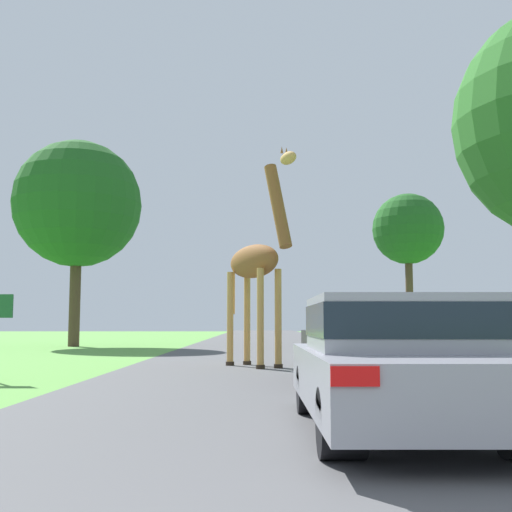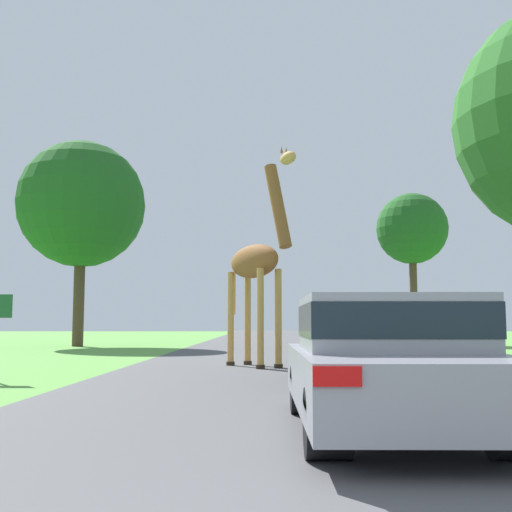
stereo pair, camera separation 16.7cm
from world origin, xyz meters
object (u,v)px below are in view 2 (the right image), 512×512
Objects in this scene: giraffe_near_road at (257,263)px; tree_left_edge at (412,230)px; car_queue_right at (372,335)px; car_lead_maroon at (387,360)px; car_queue_left at (357,339)px; tree_centre_back at (81,205)px.

tree_left_edge is (7.77, 16.77, 3.27)m from giraffe_near_road.
giraffe_near_road is at bearing -129.48° from car_queue_right.
car_queue_left reaches higher than car_lead_maroon.
car_lead_maroon is at bearing 66.53° from giraffe_near_road.
car_queue_left is (1.81, -4.22, -1.76)m from giraffe_near_road.
tree_left_edge is (5.95, 20.99, 5.03)m from car_queue_left.
car_lead_maroon is (1.38, -9.28, -1.84)m from giraffe_near_road.
giraffe_near_road is at bearing 113.26° from car_queue_left.
car_lead_maroon is 27.30m from tree_left_edge.
tree_centre_back reaches higher than car_queue_left.
tree_left_edge is at bearing 10.86° from tree_centre_back.
tree_left_edge is (6.39, 26.05, 5.11)m from car_lead_maroon.
car_queue_right is (2.12, 13.52, -0.00)m from car_lead_maroon.
giraffe_near_road reaches higher than car_queue_right.
car_lead_maroon is at bearing -67.04° from tree_centre_back.
car_lead_maroon is 5.08m from car_queue_left.
giraffe_near_road reaches higher than car_lead_maroon.
tree_centre_back is at bearing 141.46° from car_queue_right.
car_queue_right is 1.17× the size of car_queue_left.
tree_centre_back is (-9.73, 22.96, 5.86)m from car_lead_maroon.
giraffe_near_road is at bearing -114.84° from tree_left_edge.
car_queue_left is 22.39m from tree_left_edge.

